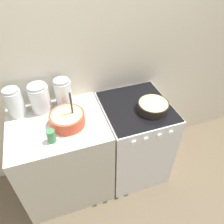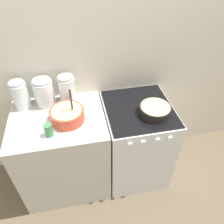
% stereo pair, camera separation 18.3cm
% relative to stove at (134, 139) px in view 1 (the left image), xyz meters
% --- Properties ---
extents(ground_plane, '(12.00, 12.00, 0.00)m').
position_rel_stove_xyz_m(ground_plane, '(-0.32, -0.33, -0.45)').
color(ground_plane, brown).
extents(wall_back, '(4.61, 0.05, 2.40)m').
position_rel_stove_xyz_m(wall_back, '(-0.32, 0.36, 0.75)').
color(wall_back, beige).
rests_on(wall_back, ground_plane).
extents(countertop_cabinet, '(0.81, 0.66, 0.90)m').
position_rel_stove_xyz_m(countertop_cabinet, '(-0.73, 0.00, 0.00)').
color(countertop_cabinet, beige).
rests_on(countertop_cabinet, ground_plane).
extents(stove, '(0.61, 0.68, 0.90)m').
position_rel_stove_xyz_m(stove, '(0.00, 0.00, 0.00)').
color(stove, silver).
rests_on(stove, ground_plane).
extents(mixing_bowl, '(0.28, 0.28, 0.30)m').
position_rel_stove_xyz_m(mixing_bowl, '(-0.63, -0.04, 0.51)').
color(mixing_bowl, '#D84C33').
rests_on(mixing_bowl, countertop_cabinet).
extents(baking_pan, '(0.27, 0.27, 0.07)m').
position_rel_stove_xyz_m(baking_pan, '(0.11, -0.10, 0.49)').
color(baking_pan, black).
rests_on(baking_pan, stove).
extents(storage_jar_left, '(0.14, 0.14, 0.26)m').
position_rel_stove_xyz_m(storage_jar_left, '(-1.01, 0.22, 0.56)').
color(storage_jar_left, silver).
rests_on(storage_jar_left, countertop_cabinet).
extents(storage_jar_middle, '(0.17, 0.17, 0.25)m').
position_rel_stove_xyz_m(storage_jar_middle, '(-0.81, 0.22, 0.56)').
color(storage_jar_middle, silver).
rests_on(storage_jar_middle, countertop_cabinet).
extents(storage_jar_right, '(0.15, 0.15, 0.26)m').
position_rel_stove_xyz_m(storage_jar_right, '(-0.61, 0.22, 0.56)').
color(storage_jar_right, silver).
rests_on(storage_jar_right, countertop_cabinet).
extents(tin_can, '(0.06, 0.06, 0.11)m').
position_rel_stove_xyz_m(tin_can, '(-0.78, -0.19, 0.51)').
color(tin_can, '#3F7F4C').
rests_on(tin_can, countertop_cabinet).
extents(recipe_page, '(0.20, 0.29, 0.01)m').
position_rel_stove_xyz_m(recipe_page, '(-0.82, -0.15, 0.45)').
color(recipe_page, white).
rests_on(recipe_page, countertop_cabinet).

